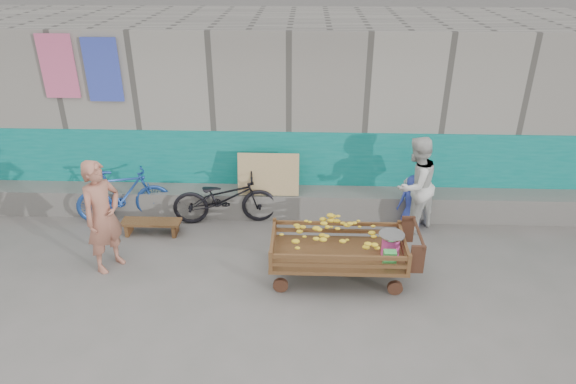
{
  "coord_description": "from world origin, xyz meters",
  "views": [
    {
      "loc": [
        0.91,
        -5.35,
        4.3
      ],
      "look_at": [
        0.66,
        1.2,
        1.0
      ],
      "focal_mm": 32.0,
      "sensor_mm": 36.0,
      "label": 1
    }
  ],
  "objects_px": {
    "child": "(412,202)",
    "bicycle_blue": "(124,195)",
    "banana_cart": "(335,243)",
    "woman": "(415,185)",
    "bench": "(151,224)",
    "vendor_man": "(103,216)",
    "bicycle_dark": "(225,198)"
  },
  "relations": [
    {
      "from": "child",
      "to": "bicycle_blue",
      "type": "height_order",
      "value": "bicycle_blue"
    },
    {
      "from": "vendor_man",
      "to": "bicycle_blue",
      "type": "distance_m",
      "value": 1.41
    },
    {
      "from": "banana_cart",
      "to": "bench",
      "type": "relative_size",
      "value": 2.13
    },
    {
      "from": "bicycle_dark",
      "to": "bicycle_blue",
      "type": "height_order",
      "value": "bicycle_blue"
    },
    {
      "from": "child",
      "to": "bicycle_blue",
      "type": "relative_size",
      "value": 0.59
    },
    {
      "from": "woman",
      "to": "bicycle_blue",
      "type": "distance_m",
      "value": 4.72
    },
    {
      "from": "vendor_man",
      "to": "child",
      "type": "bearing_deg",
      "value": -43.13
    },
    {
      "from": "bench",
      "to": "woman",
      "type": "bearing_deg",
      "value": 4.38
    },
    {
      "from": "banana_cart",
      "to": "woman",
      "type": "relative_size",
      "value": 1.26
    },
    {
      "from": "bicycle_dark",
      "to": "bicycle_blue",
      "type": "relative_size",
      "value": 1.11
    },
    {
      "from": "bench",
      "to": "woman",
      "type": "relative_size",
      "value": 0.59
    },
    {
      "from": "bench",
      "to": "bicycle_dark",
      "type": "distance_m",
      "value": 1.24
    },
    {
      "from": "bench",
      "to": "bicycle_blue",
      "type": "bearing_deg",
      "value": 141.63
    },
    {
      "from": "woman",
      "to": "bicycle_blue",
      "type": "xyz_separation_m",
      "value": [
        -4.71,
        0.12,
        -0.33
      ]
    },
    {
      "from": "child",
      "to": "banana_cart",
      "type": "bearing_deg",
      "value": 40.87
    },
    {
      "from": "banana_cart",
      "to": "woman",
      "type": "bearing_deg",
      "value": 47.01
    },
    {
      "from": "banana_cart",
      "to": "bicycle_dark",
      "type": "xyz_separation_m",
      "value": [
        -1.74,
        1.51,
        -0.13
      ]
    },
    {
      "from": "banana_cart",
      "to": "bicycle_blue",
      "type": "relative_size",
      "value": 1.31
    },
    {
      "from": "woman",
      "to": "bicycle_dark",
      "type": "distance_m",
      "value": 3.05
    },
    {
      "from": "bench",
      "to": "banana_cart",
      "type": "bearing_deg",
      "value": -20.59
    },
    {
      "from": "woman",
      "to": "bench",
      "type": "bearing_deg",
      "value": -37.8
    },
    {
      "from": "vendor_man",
      "to": "banana_cart",
      "type": "bearing_deg",
      "value": -62.36
    },
    {
      "from": "bench",
      "to": "vendor_man",
      "type": "bearing_deg",
      "value": -110.55
    },
    {
      "from": "bicycle_blue",
      "to": "woman",
      "type": "bearing_deg",
      "value": -105.95
    },
    {
      "from": "bench",
      "to": "vendor_man",
      "type": "relative_size",
      "value": 0.57
    },
    {
      "from": "banana_cart",
      "to": "woman",
      "type": "xyz_separation_m",
      "value": [
        1.3,
        1.39,
        0.21
      ]
    },
    {
      "from": "bench",
      "to": "bicycle_blue",
      "type": "relative_size",
      "value": 0.61
    },
    {
      "from": "bicycle_blue",
      "to": "child",
      "type": "bearing_deg",
      "value": -104.88
    },
    {
      "from": "banana_cart",
      "to": "bicycle_dark",
      "type": "height_order",
      "value": "bicycle_dark"
    },
    {
      "from": "woman",
      "to": "banana_cart",
      "type": "bearing_deg",
      "value": 4.84
    },
    {
      "from": "vendor_man",
      "to": "bicycle_blue",
      "type": "relative_size",
      "value": 1.08
    },
    {
      "from": "banana_cart",
      "to": "bicycle_dark",
      "type": "relative_size",
      "value": 1.18
    }
  ]
}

